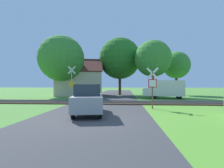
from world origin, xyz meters
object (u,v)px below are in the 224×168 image
house (80,83)px  tree_right (153,59)px  tree_far (176,65)px  crossing_sign_far (72,82)px  tree_center (120,58)px  tree_left (61,58)px  parked_car (88,99)px  stop_sign_near (152,85)px  mail_truck (165,89)px

house → tree_right: 11.87m
tree_far → crossing_sign_far: bearing=-142.2°
tree_center → tree_left: tree_center is taller
crossing_sign_far → house: size_ratio=0.47×
parked_car → tree_right: bearing=58.8°
stop_sign_near → parked_car: bearing=33.4°
parked_car → crossing_sign_far: bearing=104.5°
tree_center → tree_far: size_ratio=1.32×
house → tree_far: 16.08m
crossing_sign_far → house: 8.87m
parked_car → mail_truck: bearing=50.1°
crossing_sign_far → tree_far: tree_far is taller
stop_sign_near → house: house is taller
crossing_sign_far → tree_right: bearing=29.8°
crossing_sign_far → tree_right: 12.34m
crossing_sign_far → tree_center: tree_center is taller
tree_center → house: bearing=-166.3°
tree_right → tree_center: bearing=143.8°
mail_truck → house: bearing=80.8°
house → tree_far: bearing=-2.2°
tree_left → tree_center: bearing=30.1°
tree_left → parked_car: bearing=-63.9°
tree_right → tree_center: tree_center is taller
crossing_sign_far → tree_center: bearing=59.5°
crossing_sign_far → tree_left: 7.27m
stop_sign_near → house: bearing=-55.9°
crossing_sign_far → house: (-1.44, 8.75, -0.05)m
house → parked_car: bearing=-83.9°
stop_sign_near → parked_car: (-4.16, -2.58, -0.82)m
stop_sign_near → tree_center: tree_center is taller
mail_truck → tree_right: bearing=30.5°
stop_sign_near → crossing_sign_far: (-7.73, 5.69, 0.35)m
house → mail_truck: size_ratio=1.55×
stop_sign_near → crossing_sign_far: 9.61m
stop_sign_near → tree_center: 16.80m
tree_left → stop_sign_near: bearing=-45.8°
crossing_sign_far → mail_truck: (10.69, 3.60, -0.83)m
mail_truck → stop_sign_near: bearing=176.1°
stop_sign_near → tree_far: 18.19m
stop_sign_near → tree_left: size_ratio=0.35×
tree_left → crossing_sign_far: bearing=-60.0°
tree_left → tree_right: bearing=5.2°
house → tree_center: (6.35, 1.55, 4.00)m
tree_far → mail_truck: size_ratio=1.38×
tree_right → tree_far: 6.18m
tree_right → parked_car: 16.88m
mail_truck → parked_car: mail_truck is taller
tree_center → tree_left: size_ratio=1.09×
tree_center → mail_truck: size_ratio=1.81×
tree_center → tree_left: 9.42m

